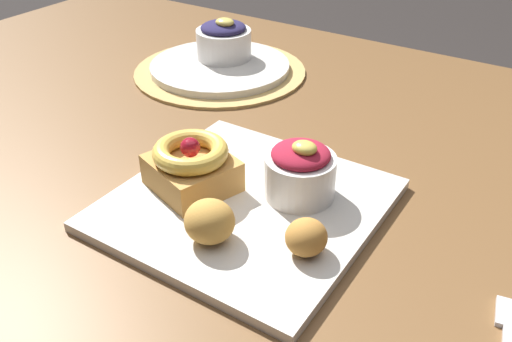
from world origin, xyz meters
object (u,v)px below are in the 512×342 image
(front_plate, at_px, (246,204))
(berry_ramekin, at_px, (300,171))
(back_plate, at_px, (220,67))
(fritter_middle, at_px, (210,221))
(fritter_front, at_px, (306,237))
(cake_slice, at_px, (193,166))
(back_ramekin, at_px, (224,40))

(front_plate, bearing_deg, berry_ramekin, 43.24)
(back_plate, bearing_deg, fritter_middle, -55.05)
(fritter_front, relative_size, fritter_middle, 0.83)
(fritter_middle, height_order, back_plate, fritter_middle)
(berry_ramekin, relative_size, fritter_middle, 1.55)
(front_plate, height_order, berry_ramekin, berry_ramekin)
(berry_ramekin, xyz_separation_m, fritter_front, (0.05, -0.08, -0.01))
(cake_slice, height_order, fritter_middle, cake_slice)
(front_plate, distance_m, cake_slice, 0.07)
(front_plate, distance_m, fritter_middle, 0.08)
(front_plate, height_order, back_plate, back_plate)
(cake_slice, relative_size, back_ramekin, 1.18)
(cake_slice, relative_size, berry_ramekin, 1.40)
(berry_ramekin, height_order, back_plate, berry_ramekin)
(berry_ramekin, height_order, fritter_middle, berry_ramekin)
(berry_ramekin, bearing_deg, fritter_front, -57.06)
(cake_slice, distance_m, back_plate, 0.37)
(berry_ramekin, distance_m, back_ramekin, 0.43)
(front_plate, xyz_separation_m, cake_slice, (-0.07, -0.01, 0.03))
(fritter_middle, bearing_deg, fritter_front, 21.21)
(cake_slice, bearing_deg, fritter_middle, -41.88)
(fritter_front, distance_m, back_ramekin, 0.52)
(cake_slice, distance_m, berry_ramekin, 0.12)
(front_plate, bearing_deg, fritter_front, -22.53)
(front_plate, bearing_deg, back_ramekin, 129.06)
(cake_slice, bearing_deg, berry_ramekin, 25.69)
(front_plate, distance_m, back_plate, 0.40)
(berry_ramekin, bearing_deg, back_ramekin, 137.25)
(berry_ramekin, relative_size, back_plate, 0.33)
(front_plate, xyz_separation_m, fritter_front, (0.10, -0.04, 0.02))
(front_plate, relative_size, fritter_front, 6.53)
(fritter_middle, relative_size, back_ramekin, 0.54)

